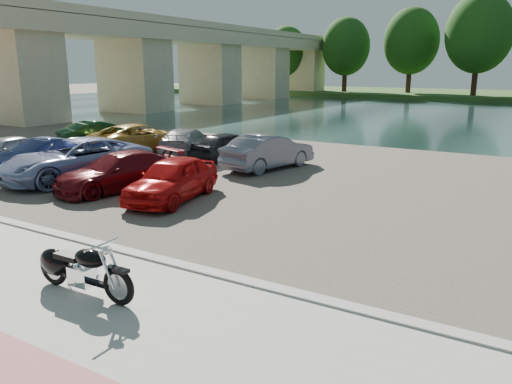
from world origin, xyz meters
TOP-DOWN VIEW (x-y plane):
  - ground at (0.00, 0.00)m, footprint 200.00×200.00m
  - promenade at (0.00, -1.00)m, footprint 60.00×6.00m
  - kerb at (0.00, 2.00)m, footprint 60.00×0.30m
  - parking_lot at (0.00, 11.00)m, footprint 60.00×18.00m
  - river at (0.00, 40.00)m, footprint 120.00×40.00m
  - far_bank at (0.00, 72.00)m, footprint 120.00×24.00m
  - bridge at (-28.00, 41.02)m, footprint 7.00×56.00m
  - motorcycle at (-0.75, 0.08)m, footprint 2.33×0.75m
  - car_0 at (-13.32, 6.87)m, footprint 1.66×3.72m
  - car_1 at (-10.90, 6.91)m, footprint 1.55×3.96m
  - car_2 at (-8.50, 6.59)m, footprint 3.75×5.88m
  - car_3 at (-6.01, 6.27)m, footprint 2.89×4.66m
  - car_4 at (-3.63, 6.17)m, footprint 2.25×4.15m
  - car_5 at (-13.43, 12.34)m, footprint 2.87×4.50m
  - car_6 at (-10.89, 12.37)m, footprint 3.08×5.32m
  - car_7 at (-8.49, 13.00)m, footprint 3.17×4.66m
  - car_8 at (-6.12, 12.93)m, footprint 1.94×3.83m
  - car_9 at (-3.50, 12.01)m, footprint 2.36×4.47m

SIDE VIEW (x-z plane):
  - ground at x=0.00m, z-range 0.00..0.00m
  - river at x=0.00m, z-range 0.00..0.00m
  - parking_lot at x=0.00m, z-range 0.00..0.04m
  - promenade at x=0.00m, z-range 0.00..0.10m
  - kerb at x=0.00m, z-range 0.00..0.14m
  - far_bank at x=0.00m, z-range 0.00..0.60m
  - motorcycle at x=-0.75m, z-range 0.04..1.09m
  - car_0 at x=-13.32m, z-range 0.04..1.28m
  - car_8 at x=-6.12m, z-range 0.04..1.29m
  - car_7 at x=-8.49m, z-range 0.04..1.29m
  - car_3 at x=-6.01m, z-range 0.04..1.30m
  - car_1 at x=-10.90m, z-range 0.04..1.32m
  - car_4 at x=-3.63m, z-range 0.04..1.38m
  - car_6 at x=-10.89m, z-range 0.04..1.43m
  - car_9 at x=-3.50m, z-range 0.04..1.44m
  - car_5 at x=-13.43m, z-range 0.04..1.44m
  - car_2 at x=-8.50m, z-range 0.04..1.55m
  - bridge at x=-28.00m, z-range 1.24..9.79m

